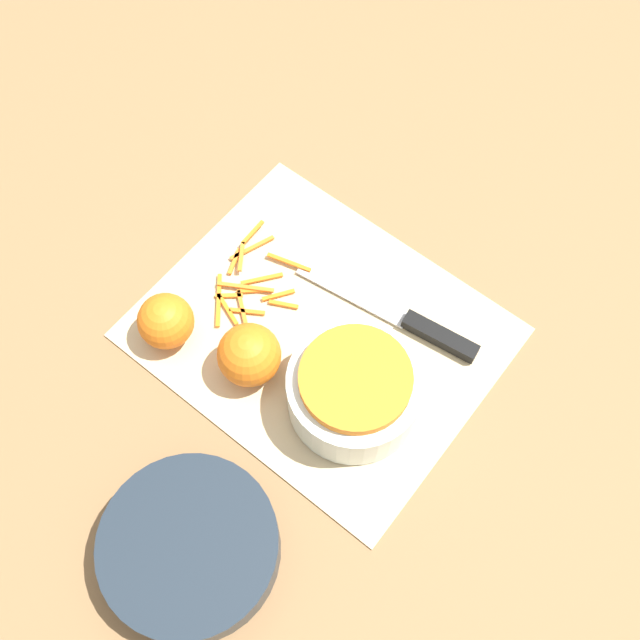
# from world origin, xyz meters

# --- Properties ---
(ground_plane) EXTENTS (4.00, 4.00, 0.00)m
(ground_plane) POSITION_xyz_m (0.00, 0.00, 0.00)
(ground_plane) COLOR olive
(cutting_board) EXTENTS (0.41, 0.33, 0.01)m
(cutting_board) POSITION_xyz_m (0.00, 0.00, 0.00)
(cutting_board) COLOR #CCB284
(cutting_board) RESTS_ON ground_plane
(bowl_speckled) EXTENTS (0.15, 0.15, 0.08)m
(bowl_speckled) POSITION_xyz_m (-0.09, 0.05, 0.04)
(bowl_speckled) COLOR silver
(bowl_speckled) RESTS_ON cutting_board
(bowl_dark) EXTENTS (0.19, 0.19, 0.05)m
(bowl_dark) POSITION_xyz_m (-0.06, 0.29, 0.03)
(bowl_dark) COLOR #1E2833
(bowl_dark) RESTS_ON ground_plane
(knife) EXTENTS (0.25, 0.05, 0.02)m
(knife) POSITION_xyz_m (-0.09, -0.08, 0.01)
(knife) COLOR black
(knife) RESTS_ON cutting_board
(orange_left) EXTENTS (0.07, 0.07, 0.07)m
(orange_left) POSITION_xyz_m (0.03, 0.09, 0.04)
(orange_left) COLOR orange
(orange_left) RESTS_ON cutting_board
(orange_right) EXTENTS (0.07, 0.07, 0.07)m
(orange_right) POSITION_xyz_m (0.14, 0.12, 0.04)
(orange_right) COLOR orange
(orange_right) RESTS_ON cutting_board
(peel_pile) EXTENTS (0.12, 0.15, 0.01)m
(peel_pile) POSITION_xyz_m (0.11, 0.00, 0.01)
(peel_pile) COLOR orange
(peel_pile) RESTS_ON cutting_board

